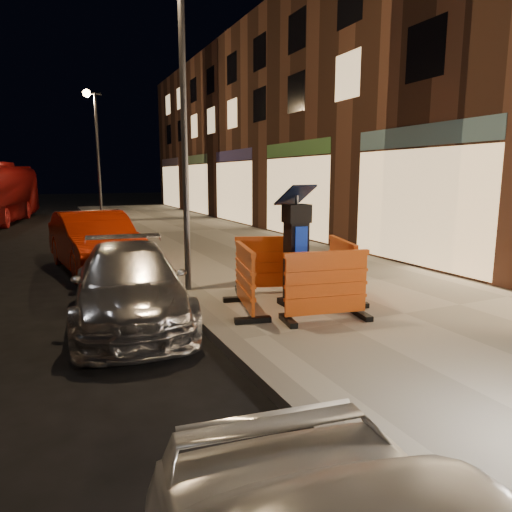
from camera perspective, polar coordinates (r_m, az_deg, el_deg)
name	(u,v)px	position (r m, az deg, el deg)	size (l,w,h in m)	color
ground_plane	(233,351)	(6.36, -2.86, -11.78)	(120.00, 120.00, 0.00)	black
sidewalk	(404,318)	(7.89, 18.00, -7.34)	(6.00, 60.00, 0.15)	gray
kerb	(233,346)	(6.34, -2.86, -11.15)	(0.30, 60.00, 0.15)	slate
parking_kiosk	(296,249)	(7.80, 5.03, 0.83)	(0.61, 0.61, 1.94)	black
barrier_front	(326,286)	(7.09, 8.78, -3.73)	(1.39, 0.57, 1.08)	#E85816
barrier_back	(271,264)	(8.70, 1.90, -1.06)	(1.39, 0.57, 1.08)	#E85816
barrier_kerbside	(245,279)	(7.46, -1.38, -2.92)	(1.39, 0.57, 1.08)	#E85816
barrier_bldgside	(342,269)	(8.38, 10.65, -1.65)	(1.39, 0.57, 1.08)	#E85816
car_silver	(132,321)	(7.88, -15.27, -7.80)	(1.73, 4.25, 1.23)	silver
car_red	(97,270)	(12.25, -19.27, -1.67)	(1.56, 4.47, 1.47)	#9F1C07
street_lamp_mid	(184,133)	(8.87, -8.95, 15.00)	(0.12, 0.12, 6.00)	#3F3F44
street_lamp_far	(98,159)	(23.63, -19.11, 11.39)	(0.12, 0.12, 6.00)	#3F3F44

